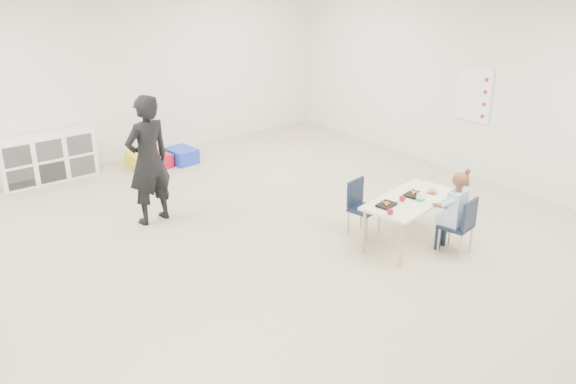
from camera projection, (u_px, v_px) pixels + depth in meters
room at (285, 145)px, 6.24m from camera, size 9.00×9.02×2.80m
table at (409, 221)px, 7.17m from camera, size 1.33×0.84×0.57m
chair_near at (456, 225)px, 6.93m from camera, size 0.38×0.37×0.68m
chair_far at (364, 208)px, 7.37m from camera, size 0.38×0.37×0.68m
child at (458, 209)px, 6.86m from camera, size 0.53×0.53×1.07m
lunch_tray_near at (413, 194)px, 7.14m from camera, size 0.25×0.20×0.03m
lunch_tray_far at (386, 205)px, 6.86m from camera, size 0.25×0.20×0.03m
milk_carton at (421, 197)px, 6.97m from camera, size 0.08×0.08×0.10m
bread_roll at (432, 191)px, 7.20m from camera, size 0.09×0.09×0.07m
apple_near at (402, 198)px, 6.98m from camera, size 0.07×0.07×0.07m
apple_far at (390, 211)px, 6.64m from camera, size 0.07×0.07×0.07m
cubby_shelf at (47, 158)px, 9.08m from camera, size 1.40×0.40×0.70m
rules_poster at (474, 94)px, 8.99m from camera, size 0.02×0.60×0.80m
adult at (148, 160)px, 7.54m from camera, size 0.65×0.48×1.65m
bin_red at (156, 161)px, 9.70m from camera, size 0.44×0.52×0.22m
bin_yellow at (141, 159)px, 9.72m from camera, size 0.41×0.51×0.24m
bin_blue at (182, 156)px, 9.90m from camera, size 0.42×0.51×0.24m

